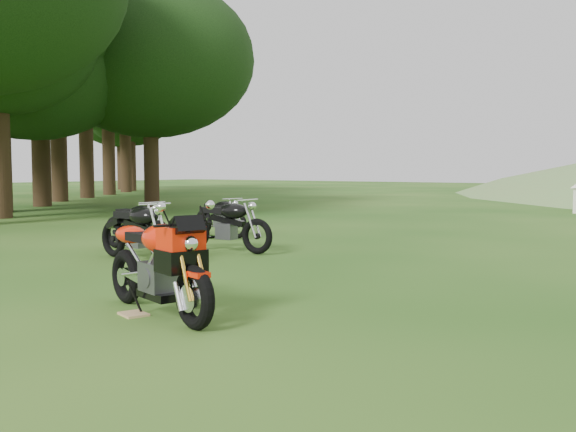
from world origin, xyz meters
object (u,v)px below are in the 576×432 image
Objects in this scene: vintage_moto_a at (225,223)px; vintage_moto_c at (136,224)px; vintage_moto_d at (220,216)px; plywood_board at (134,314)px; vintage_moto_b at (137,230)px; sport_motorcycle at (157,257)px.

vintage_moto_a is 1.05× the size of vintage_moto_c.
vintage_moto_d is at bearing 104.67° from vintage_moto_c.
plywood_board is 3.88m from vintage_moto_b.
vintage_moto_c is at bearing 146.51° from vintage_moto_b.
vintage_moto_a reaches higher than plywood_board.
plywood_board is at bearing -34.72° from vintage_moto_b.
sport_motorcycle is 7.47m from vintage_moto_d.
vintage_moto_c is (-4.07, 3.20, -0.11)m from sport_motorcycle.
sport_motorcycle is at bearing -59.36° from vintage_moto_a.
plywood_board is at bearing -62.18° from vintage_moto_a.
sport_motorcycle is 6.84× the size of plywood_board.
vintage_moto_a is (-2.56, 4.23, 0.49)m from plywood_board.
sport_motorcycle is 4.92m from vintage_moto_a.
vintage_moto_d reaches higher than plywood_board.
plywood_board is 0.15× the size of vintage_moto_a.
vintage_moto_d is at bearing 125.68° from plywood_board.
vintage_moto_b is 1.11× the size of vintage_moto_d.
sport_motorcycle is at bearing -33.48° from vintage_moto_c.
sport_motorcycle is 5.18m from vintage_moto_c.
vintage_moto_a reaches higher than vintage_moto_d.
vintage_moto_a is 1.59m from vintage_moto_c.
vintage_moto_a is (-2.75, 4.08, -0.08)m from sport_motorcycle.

